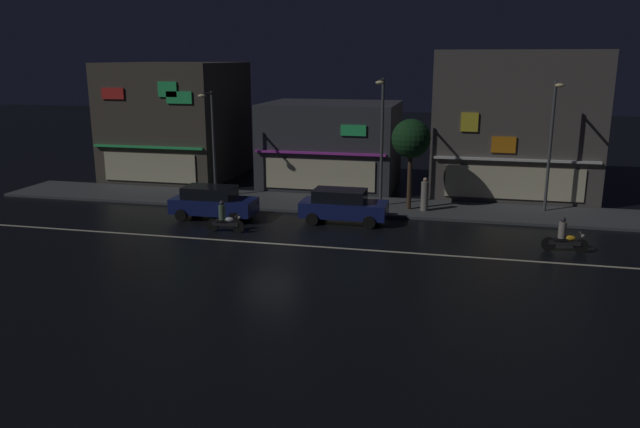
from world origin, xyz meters
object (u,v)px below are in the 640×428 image
(streetlamp_mid, at_px, (382,132))
(motorcycle_following, at_px, (564,237))
(streetlamp_east, at_px, (552,136))
(parked_car_near_kerb, at_px, (213,202))
(streetlamp_west, at_px, (212,134))
(motorcycle_lead, at_px, (224,219))
(parked_car_trailing, at_px, (343,205))
(pedestrian_on_sidewalk, at_px, (425,195))
(traffic_cone, at_px, (177,207))

(streetlamp_mid, xyz_separation_m, motorcycle_following, (8.66, -5.96, -3.57))
(streetlamp_east, relative_size, motorcycle_following, 3.56)
(parked_car_near_kerb, bearing_deg, streetlamp_west, 111.82)
(parked_car_near_kerb, height_order, motorcycle_lead, parked_car_near_kerb)
(streetlamp_mid, relative_size, parked_car_trailing, 1.59)
(streetlamp_east, relative_size, pedestrian_on_sidewalk, 3.80)
(motorcycle_lead, bearing_deg, parked_car_near_kerb, 118.24)
(streetlamp_east, xyz_separation_m, motorcycle_following, (-0.01, -6.73, -3.53))
(motorcycle_lead, distance_m, traffic_cone, 5.13)
(motorcycle_lead, bearing_deg, parked_car_trailing, 25.33)
(streetlamp_mid, relative_size, streetlamp_east, 1.01)
(pedestrian_on_sidewalk, relative_size, parked_car_trailing, 0.41)
(traffic_cone, bearing_deg, streetlamp_mid, 16.34)
(pedestrian_on_sidewalk, bearing_deg, motorcycle_lead, -84.96)
(pedestrian_on_sidewalk, relative_size, parked_car_near_kerb, 0.41)
(motorcycle_following, bearing_deg, streetlamp_west, 169.79)
(streetlamp_west, xyz_separation_m, traffic_cone, (-0.77, -3.26, -3.51))
(motorcycle_lead, height_order, traffic_cone, motorcycle_lead)
(streetlamp_east, distance_m, motorcycle_following, 7.59)
(pedestrian_on_sidewalk, distance_m, parked_car_near_kerb, 11.09)
(streetlamp_west, height_order, motorcycle_lead, streetlamp_west)
(motorcycle_lead, bearing_deg, streetlamp_mid, 38.58)
(streetlamp_west, xyz_separation_m, pedestrian_on_sidewalk, (12.18, -0.62, -2.83))
(parked_car_trailing, xyz_separation_m, traffic_cone, (-9.09, 0.19, -0.59))
(parked_car_trailing, bearing_deg, motorcycle_following, -14.88)
(streetlamp_mid, distance_m, traffic_cone, 11.65)
(streetlamp_east, xyz_separation_m, traffic_cone, (-19.19, -3.85, -3.88))
(parked_car_near_kerb, relative_size, parked_car_trailing, 1.00)
(streetlamp_east, height_order, traffic_cone, streetlamp_east)
(streetlamp_east, distance_m, motorcycle_lead, 17.16)
(parked_car_trailing, bearing_deg, pedestrian_on_sidewalk, 36.25)
(streetlamp_mid, bearing_deg, pedestrian_on_sidewalk, -10.24)
(parked_car_trailing, bearing_deg, streetlamp_west, 157.44)
(streetlamp_east, height_order, parked_car_near_kerb, streetlamp_east)
(streetlamp_west, height_order, motorcycle_following, streetlamp_west)
(parked_car_near_kerb, bearing_deg, motorcycle_following, -6.55)
(streetlamp_mid, bearing_deg, motorcycle_lead, -136.08)
(streetlamp_west, relative_size, streetlamp_mid, 0.88)
(streetlamp_mid, distance_m, motorcycle_lead, 9.77)
(parked_car_near_kerb, bearing_deg, streetlamp_mid, 26.59)
(streetlamp_east, bearing_deg, motorcycle_following, -90.09)
(streetlamp_west, bearing_deg, streetlamp_east, 1.83)
(streetlamp_east, distance_m, parked_car_trailing, 11.37)
(streetlamp_mid, height_order, motorcycle_following, streetlamp_mid)
(parked_car_trailing, bearing_deg, parked_car_near_kerb, -173.45)
(streetlamp_mid, relative_size, traffic_cone, 12.47)
(streetlamp_west, height_order, parked_car_trailing, streetlamp_west)
(parked_car_trailing, xyz_separation_m, motorcycle_following, (10.10, -2.68, -0.24))
(streetlamp_mid, distance_m, streetlamp_east, 8.71)
(streetlamp_mid, relative_size, motorcycle_following, 3.61)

